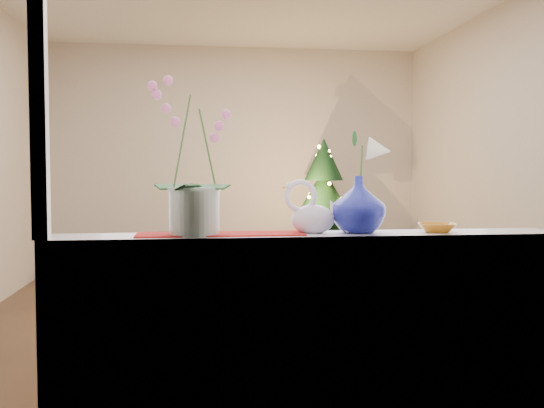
% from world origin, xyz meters
% --- Properties ---
extents(ground, '(5.00, 5.00, 0.00)m').
position_xyz_m(ground, '(0.00, 0.00, 0.00)').
color(ground, '#352015').
rests_on(ground, ground).
extents(wall_back, '(4.50, 0.10, 2.70)m').
position_xyz_m(wall_back, '(0.00, 2.50, 1.35)').
color(wall_back, beige).
rests_on(wall_back, ground).
extents(wall_front, '(4.50, 0.10, 2.70)m').
position_xyz_m(wall_front, '(0.00, -2.50, 1.35)').
color(wall_front, beige).
rests_on(wall_front, ground).
extents(wall_right, '(0.10, 5.00, 2.70)m').
position_xyz_m(wall_right, '(2.25, 0.00, 1.35)').
color(wall_right, beige).
rests_on(wall_right, ground).
extents(window_apron, '(2.20, 0.08, 0.88)m').
position_xyz_m(window_apron, '(0.00, -2.46, 0.44)').
color(window_apron, white).
rests_on(window_apron, ground).
extents(windowsill, '(2.20, 0.26, 0.04)m').
position_xyz_m(windowsill, '(0.00, -2.37, 0.90)').
color(windowsill, white).
rests_on(windowsill, window_apron).
extents(window_frame, '(2.22, 0.06, 1.60)m').
position_xyz_m(window_frame, '(0.00, -2.47, 1.70)').
color(window_frame, white).
rests_on(window_frame, windowsill).
extents(runner, '(0.70, 0.20, 0.01)m').
position_xyz_m(runner, '(-0.38, -2.37, 0.92)').
color(runner, maroon).
rests_on(runner, windowsill).
extents(orchid_pot, '(0.29, 0.29, 0.66)m').
position_xyz_m(orchid_pot, '(-0.49, -2.38, 1.25)').
color(orchid_pot, silver).
rests_on(orchid_pot, windowsill).
extents(swan, '(0.28, 0.20, 0.22)m').
position_xyz_m(swan, '(0.02, -2.35, 1.03)').
color(swan, silver).
rests_on(swan, windowsill).
extents(blue_vase, '(0.34, 0.34, 0.28)m').
position_xyz_m(blue_vase, '(0.22, -2.36, 1.06)').
color(blue_vase, navy).
rests_on(blue_vase, windowsill).
extents(lily, '(0.16, 0.09, 0.21)m').
position_xyz_m(lily, '(0.22, -2.36, 1.31)').
color(lily, silver).
rests_on(lily, blue_vase).
extents(paperweight, '(0.08, 0.08, 0.06)m').
position_xyz_m(paperweight, '(0.17, -2.38, 0.95)').
color(paperweight, silver).
rests_on(paperweight, windowsill).
extents(amber_dish, '(0.17, 0.17, 0.04)m').
position_xyz_m(amber_dish, '(0.56, -2.39, 0.94)').
color(amber_dish, '#AE6918').
rests_on(amber_dish, windowsill).
extents(xmas_tree, '(1.11, 1.11, 1.57)m').
position_xyz_m(xmas_tree, '(0.98, 1.88, 0.79)').
color(xmas_tree, black).
rests_on(xmas_tree, ground).
extents(side_table, '(0.70, 0.37, 0.52)m').
position_xyz_m(side_table, '(-0.56, 1.78, 0.26)').
color(side_table, black).
rests_on(side_table, ground).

